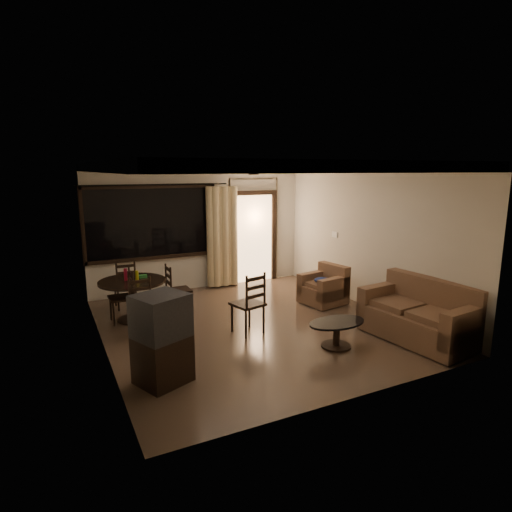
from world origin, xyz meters
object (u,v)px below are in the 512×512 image
dining_table (133,289)px  coffee_table (337,330)px  dining_chair_north (126,294)px  armchair (325,288)px  side_chair (248,315)px  dining_chair_south (144,318)px  tv_cabinet (162,339)px  dining_chair_west (123,306)px  sofa (420,317)px  dining_chair_east (178,299)px

dining_table → coffee_table: bearing=-45.8°
dining_chair_north → armchair: (3.69, -1.52, 0.04)m
dining_chair_north → side_chair: side_chair is taller
dining_chair_south → tv_cabinet: (-0.11, -1.67, 0.28)m
dining_table → coffee_table: dining_table is taller
dining_chair_west → armchair: size_ratio=1.09×
sofa → side_chair: bearing=142.0°
dining_table → sofa: sofa is taller
dining_chair_west → dining_chair_north: same height
dining_chair_south → armchair: size_ratio=1.09×
dining_chair_north → dining_chair_west: bearing=76.2°
dining_chair_east → side_chair: (0.76, -1.50, 0.03)m
dining_chair_east → dining_chair_west: bearing=90.2°
dining_chair_west → tv_cabinet: bearing=1.6°
dining_chair_west → dining_chair_south: same height
armchair → dining_chair_south: bearing=173.1°
side_chair → dining_chair_east: bearing=-76.5°
dining_chair_east → sofa: size_ratio=0.51×
dining_chair_south → dining_chair_west: bearing=102.8°
tv_cabinet → armchair: bearing=2.7°
dining_chair_west → dining_chair_north: bearing=166.2°
dining_chair_north → coffee_table: dining_chair_north is taller
dining_chair_south → armchair: dining_chair_south is taller
armchair → coffee_table: armchair is taller
armchair → side_chair: size_ratio=0.83×
side_chair → coffee_table: bearing=116.7°
dining_chair_north → sofa: 5.46m
dining_chair_east → armchair: size_ratio=1.09×
dining_chair_west → dining_chair_south: size_ratio=1.00×
coffee_table → sofa: bearing=-13.5°
dining_chair_east → sofa: (3.12, -2.97, 0.09)m
dining_chair_east → armchair: bearing=-104.8°
dining_chair_south → sofa: sofa is taller
dining_chair_east → dining_chair_south: same height
dining_chair_north → armchair: bearing=157.3°
dining_table → dining_chair_west: bearing=-178.3°
dining_chair_north → tv_cabinet: bearing=87.9°
dining_chair_south → sofa: (3.96, -2.11, 0.07)m
dining_chair_north → dining_table: bearing=90.1°
dining_chair_south → coffee_table: bearing=-35.0°
dining_chair_east → coffee_table: 3.15m
tv_cabinet → sofa: size_ratio=0.63×
tv_cabinet → sofa: tv_cabinet is taller
sofa → tv_cabinet: bearing=167.9°
coffee_table → side_chair: 1.49m
dining_table → tv_cabinet: bearing=-92.5°
tv_cabinet → side_chair: size_ratio=1.11×
tv_cabinet → dining_chair_north: bearing=65.5°
dining_chair_east → tv_cabinet: (-0.95, -2.54, 0.31)m
armchair → tv_cabinet: bearing=-163.4°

